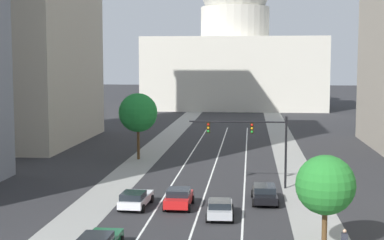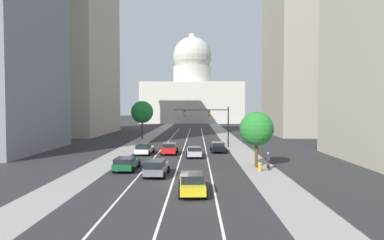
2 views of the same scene
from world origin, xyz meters
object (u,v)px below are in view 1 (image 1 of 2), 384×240
object	(u,v)px
car_white	(135,199)
car_silver	(220,208)
car_red	(179,198)
capitol_building	(235,52)
traffic_signal_mast	(254,136)
street_tree_far_right	(325,185)
street_tree_mid_left	(138,113)
car_black	(265,193)

from	to	relation	value
car_white	car_silver	world-z (taller)	car_white
car_red	capitol_building	bearing A→B (deg)	-0.74
car_white	car_red	size ratio (longest dim) A/B	1.14
car_silver	traffic_signal_mast	xyz separation A→B (m)	(2.47, 10.36, 3.92)
capitol_building	car_silver	xyz separation A→B (m)	(1.66, -97.08, -12.44)
car_red	street_tree_far_right	size ratio (longest dim) A/B	0.71
car_red	street_tree_far_right	world-z (taller)	street_tree_far_right
car_red	street_tree_mid_left	size ratio (longest dim) A/B	0.54
traffic_signal_mast	street_tree_mid_left	bearing A→B (deg)	133.53
car_black	street_tree_far_right	bearing A→B (deg)	-166.28
car_silver	street_tree_far_right	distance (m)	10.04
car_silver	street_tree_mid_left	size ratio (longest dim) A/B	0.54
car_silver	street_tree_mid_left	bearing A→B (deg)	21.41
car_red	street_tree_mid_left	distance (m)	23.13
car_white	street_tree_far_right	xyz separation A→B (m)	(13.18, -9.14, 3.31)
traffic_signal_mast	car_red	bearing A→B (deg)	-126.97
capitol_building	street_tree_mid_left	distance (m)	73.90
capitol_building	car_black	bearing A→B (deg)	-86.91
car_white	car_black	xyz separation A→B (m)	(9.95, 2.78, 0.01)
car_white	street_tree_far_right	world-z (taller)	street_tree_far_right
capitol_building	traffic_signal_mast	xyz separation A→B (m)	(4.13, -86.72, -8.52)
capitol_building	car_black	size ratio (longest dim) A/B	8.67
car_red	car_black	distance (m)	7.04
traffic_signal_mast	street_tree_far_right	size ratio (longest dim) A/B	1.49
street_tree_far_right	street_tree_mid_left	xyz separation A→B (m)	(-17.16, 31.01, 1.34)
car_white	street_tree_mid_left	distance (m)	22.71
capitol_building	car_red	world-z (taller)	capitol_building
traffic_signal_mast	car_white	bearing A→B (deg)	-138.38
car_red	traffic_signal_mast	xyz separation A→B (m)	(5.78, 7.68, 3.87)
capitol_building	car_red	bearing A→B (deg)	-91.01
capitol_building	street_tree_mid_left	world-z (taller)	capitol_building
street_tree_mid_left	street_tree_far_right	bearing A→B (deg)	-61.04
car_silver	car_black	xyz separation A→B (m)	(3.31, 5.05, 0.01)
car_red	car_black	bearing A→B (deg)	-70.04
capitol_building	car_white	world-z (taller)	capitol_building
street_tree_mid_left	capitol_building	bearing A→B (deg)	82.99
car_red	street_tree_mid_left	bearing A→B (deg)	19.07
car_silver	car_white	bearing A→B (deg)	68.76
car_red	traffic_signal_mast	bearing A→B (deg)	-36.71
capitol_building	street_tree_far_right	xyz separation A→B (m)	(8.20, -103.95, -9.13)
car_white	street_tree_mid_left	size ratio (longest dim) A/B	0.61
car_silver	car_black	distance (m)	6.04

